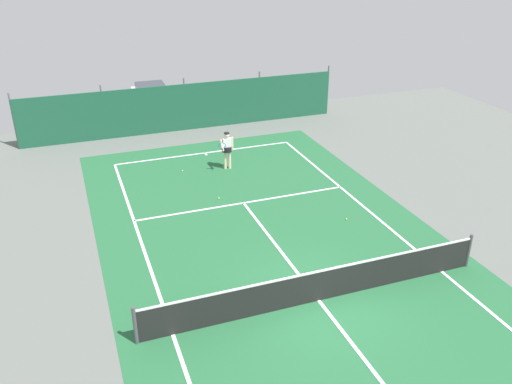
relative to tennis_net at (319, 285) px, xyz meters
name	(u,v)px	position (x,y,z in m)	size (l,w,h in m)	color
ground_plane	(319,300)	(0.00, 0.00, -0.51)	(36.00, 36.00, 0.00)	slate
court_surface	(319,300)	(0.00, 0.00, -0.51)	(11.02, 26.60, 0.01)	#236038
tennis_net	(319,285)	(0.00, 0.00, 0.00)	(10.12, 0.10, 1.10)	black
back_fence	(184,115)	(0.00, 15.94, 0.16)	(16.30, 0.98, 2.70)	#195138
tennis_player	(227,148)	(0.43, 9.79, 0.45)	(0.76, 0.72, 1.64)	beige
tennis_ball_near_player	(219,198)	(-0.77, 7.06, -0.48)	(0.07, 0.07, 0.07)	#CCDB33
tennis_ball_midcourt	(346,219)	(3.01, 3.88, -0.48)	(0.07, 0.07, 0.07)	#CCDB33
tennis_ball_by_sideline	(182,171)	(-1.48, 10.16, -0.48)	(0.07, 0.07, 0.07)	#CCDB33
parked_car	(152,99)	(-1.15, 18.76, 0.33)	(2.11, 4.25, 1.68)	silver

